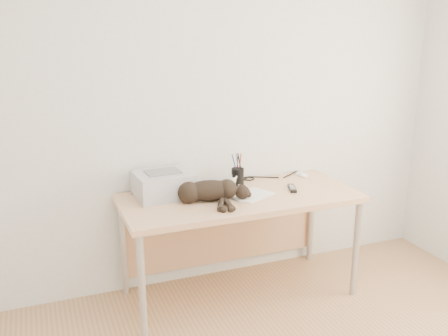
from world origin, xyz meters
name	(u,v)px	position (x,y,z in m)	size (l,w,h in m)	color
wall_back	(221,105)	(0.00, 1.75, 1.30)	(3.50, 3.50, 0.00)	white
desk	(235,210)	(0.00, 1.48, 0.61)	(1.60, 0.70, 0.74)	#E7B687
printer	(163,184)	(-0.48, 1.56, 0.82)	(0.39, 0.34, 0.18)	#B4B4B9
papers	(250,195)	(0.07, 1.37, 0.74)	(0.35, 0.29, 0.01)	white
cat	(207,192)	(-0.25, 1.36, 0.80)	(0.63, 0.38, 0.15)	black
mug	(231,182)	(0.01, 1.57, 0.78)	(0.09, 0.09, 0.08)	silver
pen_cup	(238,176)	(0.07, 1.61, 0.80)	(0.09, 0.09, 0.23)	black
remote_grey	(231,183)	(0.04, 1.64, 0.75)	(0.05, 0.18, 0.02)	slate
remote_black	(292,188)	(0.39, 1.37, 0.75)	(0.04, 0.16, 0.02)	black
mouse	(302,173)	(0.62, 1.65, 0.76)	(0.07, 0.12, 0.04)	white
cable_tangle	(223,182)	(0.00, 1.70, 0.75)	(1.36, 0.09, 0.01)	black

